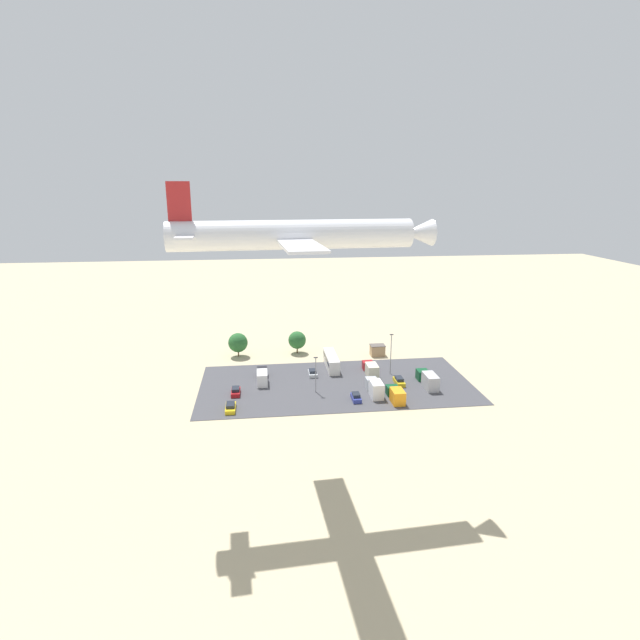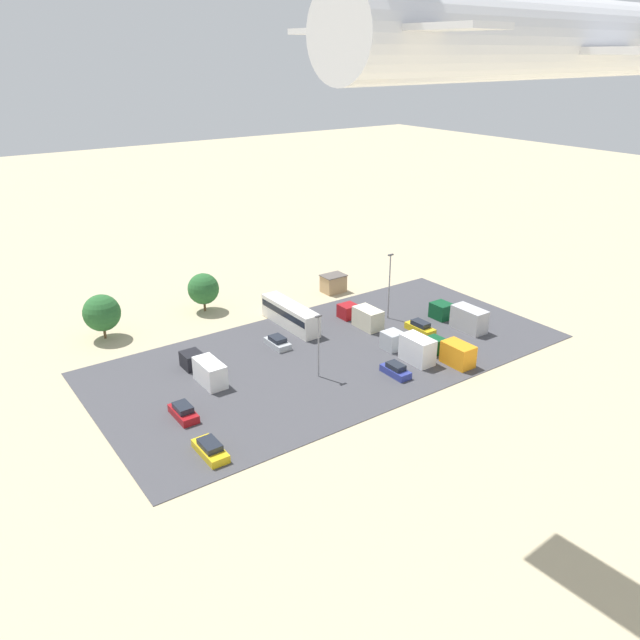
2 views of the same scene
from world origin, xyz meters
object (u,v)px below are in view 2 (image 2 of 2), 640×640
object	(u,v)px
parked_car_4	(396,370)
parked_truck_2	(451,352)
parked_car_3	(420,328)
bus	(290,314)
parked_car_2	(183,412)
shed_building	(333,283)
parked_car_0	(210,449)
parked_truck_1	(362,316)
parked_truck_4	(461,317)
parked_truck_3	(410,347)
parked_truck_0	(205,369)
airplane	(587,39)
parked_car_1	(278,342)

from	to	relation	value
parked_car_4	parked_truck_2	xyz separation A→B (m)	(-8.29, 1.23, 0.67)
parked_car_3	bus	bearing A→B (deg)	-42.12
parked_truck_2	parked_car_2	bearing A→B (deg)	167.73
bus	parked_car_3	bearing A→B (deg)	137.88
shed_building	bus	world-z (taller)	bus
parked_car_0	parked_truck_1	xyz separation A→B (m)	(-32.35, -16.28, 0.71)
shed_building	parked_truck_4	distance (m)	23.17
parked_car_2	parked_truck_4	world-z (taller)	parked_truck_4
parked_car_0	parked_truck_2	world-z (taller)	parked_truck_2
parked_car_3	parked_truck_3	distance (m)	8.63
parked_car_2	parked_truck_0	xyz separation A→B (m)	(-5.78, -6.61, 0.68)
parked_truck_1	shed_building	bearing A→B (deg)	70.47
parked_truck_1	parked_truck_2	distance (m)	15.77
shed_building	bus	size ratio (longest dim) A/B	0.33
shed_building	parked_truck_1	world-z (taller)	parked_truck_1
bus	parked_car_3	size ratio (longest dim) A/B	2.52
bus	parked_truck_2	world-z (taller)	bus
shed_building	bus	bearing A→B (deg)	30.02
parked_car_3	airplane	world-z (taller)	airplane
parked_car_2	parked_truck_0	distance (m)	8.81
bus	parked_car_2	bearing A→B (deg)	31.48
parked_truck_0	parked_car_2	bearing A→B (deg)	-131.18
bus	parked_truck_3	distance (m)	19.02
parked_car_2	parked_car_3	size ratio (longest dim) A/B	0.92
parked_car_1	parked_car_2	xyz separation A→B (m)	(17.75, 9.24, 0.06)
parked_car_1	parked_car_4	distance (m)	17.08
parked_car_1	parked_truck_1	bearing A→B (deg)	176.31
bus	airplane	xyz separation A→B (m)	(10.86, 48.03, 35.41)
parked_car_3	parked_truck_2	world-z (taller)	parked_truck_2
parked_truck_1	airplane	bearing A→B (deg)	-114.85
parked_car_1	parked_car_3	size ratio (longest dim) A/B	0.88
parked_car_1	parked_truck_3	size ratio (longest dim) A/B	0.50
shed_building	parked_truck_2	world-z (taller)	parked_truck_2
parked_car_0	parked_truck_3	xyz separation A→B (m)	(-30.59, -4.28, 0.96)
parked_car_4	parked_truck_2	bearing A→B (deg)	171.57
parked_car_4	parked_truck_0	xyz separation A→B (m)	(19.52, -12.69, 0.69)
bus	shed_building	bearing A→B (deg)	-149.98
parked_car_2	parked_car_4	size ratio (longest dim) A/B	1.06
parked_car_3	parked_truck_1	bearing A→B (deg)	-53.30
parked_car_4	parked_truck_2	size ratio (longest dim) A/B	0.54
shed_building	parked_car_3	bearing A→B (deg)	90.82
parked_truck_4	parked_car_1	bearing A→B (deg)	158.97
airplane	parked_car_2	bearing A→B (deg)	-163.81
parked_truck_2	parked_truck_3	distance (m)	5.20
bus	parked_car_0	distance (m)	32.27
shed_building	parked_car_1	world-z (taller)	shed_building
parked_car_2	parked_car_4	xyz separation A→B (m)	(-25.30, 6.08, -0.01)
airplane	parked_car_1	bearing A→B (deg)	169.16
parked_truck_1	parked_truck_3	world-z (taller)	parked_truck_3
airplane	parked_truck_1	bearing A→B (deg)	151.82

